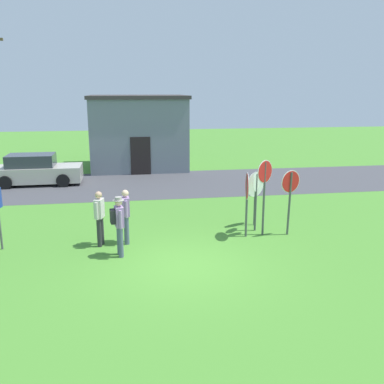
{
  "coord_description": "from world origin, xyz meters",
  "views": [
    {
      "loc": [
        -1.47,
        -10.61,
        4.64
      ],
      "look_at": [
        0.67,
        3.04,
        1.3
      ],
      "focal_mm": 39.84,
      "sensor_mm": 36.0,
      "label": 1
    }
  ],
  "objects_px": {
    "parked_car_on_street": "(36,171)",
    "stop_sign_leaning_left": "(256,192)",
    "stop_sign_rear_left": "(255,189)",
    "person_holding_notes": "(100,215)",
    "stop_sign_center_cluster": "(290,191)",
    "stop_sign_tallest": "(264,184)",
    "person_with_sunhat": "(126,213)",
    "stop_sign_low_front": "(247,193)",
    "person_in_dark_shirt": "(119,222)"
  },
  "relations": [
    {
      "from": "parked_car_on_street",
      "to": "stop_sign_center_cluster",
      "type": "relative_size",
      "value": 2.01
    },
    {
      "from": "stop_sign_center_cluster",
      "to": "person_in_dark_shirt",
      "type": "relative_size",
      "value": 1.24
    },
    {
      "from": "parked_car_on_street",
      "to": "person_holding_notes",
      "type": "distance_m",
      "value": 9.99
    },
    {
      "from": "parked_car_on_street",
      "to": "stop_sign_leaning_left",
      "type": "xyz_separation_m",
      "value": [
        8.68,
        -8.67,
        0.64
      ]
    },
    {
      "from": "person_in_dark_shirt",
      "to": "person_with_sunhat",
      "type": "distance_m",
      "value": 1.06
    },
    {
      "from": "stop_sign_tallest",
      "to": "parked_car_on_street",
      "type": "bearing_deg",
      "value": 134.03
    },
    {
      "from": "stop_sign_tallest",
      "to": "stop_sign_rear_left",
      "type": "distance_m",
      "value": 1.1
    },
    {
      "from": "stop_sign_center_cluster",
      "to": "stop_sign_rear_left",
      "type": "relative_size",
      "value": 1.13
    },
    {
      "from": "stop_sign_rear_left",
      "to": "person_in_dark_shirt",
      "type": "height_order",
      "value": "stop_sign_rear_left"
    },
    {
      "from": "stop_sign_low_front",
      "to": "stop_sign_tallest",
      "type": "relative_size",
      "value": 0.85
    },
    {
      "from": "person_with_sunhat",
      "to": "stop_sign_leaning_left",
      "type": "bearing_deg",
      "value": 7.3
    },
    {
      "from": "parked_car_on_street",
      "to": "stop_sign_tallest",
      "type": "height_order",
      "value": "stop_sign_tallest"
    },
    {
      "from": "stop_sign_center_cluster",
      "to": "person_holding_notes",
      "type": "relative_size",
      "value": 1.27
    },
    {
      "from": "stop_sign_center_cluster",
      "to": "stop_sign_rear_left",
      "type": "bearing_deg",
      "value": 123.85
    },
    {
      "from": "stop_sign_leaning_left",
      "to": "stop_sign_rear_left",
      "type": "relative_size",
      "value": 1.05
    },
    {
      "from": "stop_sign_low_front",
      "to": "stop_sign_rear_left",
      "type": "distance_m",
      "value": 1.3
    },
    {
      "from": "parked_car_on_street",
      "to": "stop_sign_leaning_left",
      "type": "bearing_deg",
      "value": -44.98
    },
    {
      "from": "stop_sign_center_cluster",
      "to": "person_in_dark_shirt",
      "type": "height_order",
      "value": "stop_sign_center_cluster"
    },
    {
      "from": "person_holding_notes",
      "to": "stop_sign_center_cluster",
      "type": "bearing_deg",
      "value": 0.43
    },
    {
      "from": "stop_sign_low_front",
      "to": "stop_sign_tallest",
      "type": "distance_m",
      "value": 0.65
    },
    {
      "from": "stop_sign_leaning_left",
      "to": "person_with_sunhat",
      "type": "height_order",
      "value": "stop_sign_leaning_left"
    },
    {
      "from": "stop_sign_low_front",
      "to": "person_with_sunhat",
      "type": "bearing_deg",
      "value": -179.86
    },
    {
      "from": "parked_car_on_street",
      "to": "stop_sign_rear_left",
      "type": "height_order",
      "value": "stop_sign_rear_left"
    },
    {
      "from": "stop_sign_leaning_left",
      "to": "stop_sign_center_cluster",
      "type": "bearing_deg",
      "value": -31.9
    },
    {
      "from": "stop_sign_low_front",
      "to": "person_with_sunhat",
      "type": "distance_m",
      "value": 3.84
    },
    {
      "from": "stop_sign_low_front",
      "to": "person_holding_notes",
      "type": "bearing_deg",
      "value": -178.8
    },
    {
      "from": "stop_sign_leaning_left",
      "to": "stop_sign_center_cluster",
      "type": "distance_m",
      "value": 1.12
    },
    {
      "from": "parked_car_on_street",
      "to": "stop_sign_low_front",
      "type": "relative_size",
      "value": 2.05
    },
    {
      "from": "parked_car_on_street",
      "to": "stop_sign_leaning_left",
      "type": "height_order",
      "value": "stop_sign_leaning_left"
    },
    {
      "from": "stop_sign_rear_left",
      "to": "stop_sign_low_front",
      "type": "bearing_deg",
      "value": -119.12
    },
    {
      "from": "person_in_dark_shirt",
      "to": "person_with_sunhat",
      "type": "height_order",
      "value": "person_in_dark_shirt"
    },
    {
      "from": "stop_sign_center_cluster",
      "to": "stop_sign_tallest",
      "type": "bearing_deg",
      "value": 169.73
    },
    {
      "from": "parked_car_on_street",
      "to": "person_with_sunhat",
      "type": "bearing_deg",
      "value": -64.47
    },
    {
      "from": "stop_sign_center_cluster",
      "to": "stop_sign_tallest",
      "type": "xyz_separation_m",
      "value": [
        -0.81,
        0.15,
        0.22
      ]
    },
    {
      "from": "stop_sign_low_front",
      "to": "stop_sign_rear_left",
      "type": "xyz_separation_m",
      "value": [
        0.63,
        1.12,
        -0.16
      ]
    },
    {
      "from": "stop_sign_tallest",
      "to": "person_with_sunhat",
      "type": "height_order",
      "value": "stop_sign_tallest"
    },
    {
      "from": "stop_sign_rear_left",
      "to": "person_holding_notes",
      "type": "relative_size",
      "value": 1.12
    },
    {
      "from": "stop_sign_leaning_left",
      "to": "stop_sign_low_front",
      "type": "relative_size",
      "value": 0.95
    },
    {
      "from": "stop_sign_leaning_left",
      "to": "stop_sign_low_front",
      "type": "xyz_separation_m",
      "value": [
        -0.47,
        -0.54,
        0.11
      ]
    },
    {
      "from": "stop_sign_tallest",
      "to": "person_holding_notes",
      "type": "relative_size",
      "value": 1.46
    },
    {
      "from": "person_in_dark_shirt",
      "to": "person_holding_notes",
      "type": "bearing_deg",
      "value": 121.18
    },
    {
      "from": "stop_sign_low_front",
      "to": "person_holding_notes",
      "type": "xyz_separation_m",
      "value": [
        -4.59,
        -0.1,
        -0.49
      ]
    },
    {
      "from": "stop_sign_leaning_left",
      "to": "stop_sign_low_front",
      "type": "distance_m",
      "value": 0.72
    },
    {
      "from": "stop_sign_tallest",
      "to": "stop_sign_rear_left",
      "type": "relative_size",
      "value": 1.3
    },
    {
      "from": "stop_sign_leaning_left",
      "to": "person_holding_notes",
      "type": "xyz_separation_m",
      "value": [
        -5.06,
        -0.63,
        -0.38
      ]
    },
    {
      "from": "stop_sign_rear_left",
      "to": "person_in_dark_shirt",
      "type": "distance_m",
      "value": 5.13
    },
    {
      "from": "parked_car_on_street",
      "to": "stop_sign_leaning_left",
      "type": "distance_m",
      "value": 12.29
    },
    {
      "from": "parked_car_on_street",
      "to": "person_in_dark_shirt",
      "type": "height_order",
      "value": "person_in_dark_shirt"
    },
    {
      "from": "stop_sign_low_front",
      "to": "person_with_sunhat",
      "type": "height_order",
      "value": "stop_sign_low_front"
    },
    {
      "from": "stop_sign_center_cluster",
      "to": "parked_car_on_street",
      "type": "bearing_deg",
      "value": 136.1
    }
  ]
}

